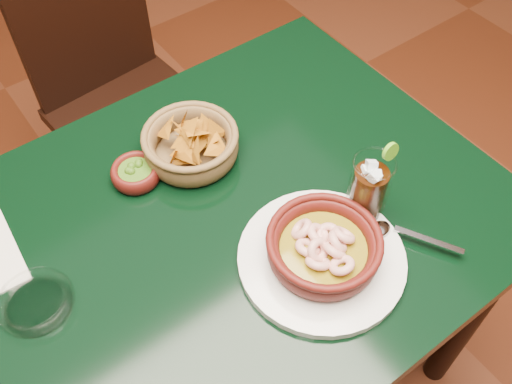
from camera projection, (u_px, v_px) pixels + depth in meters
dining_table at (191, 270)px, 1.10m from camera, size 1.20×0.80×0.75m
dining_chair at (120, 95)px, 1.65m from camera, size 0.44×0.44×0.88m
shrimp_plate at (323, 250)px, 0.97m from camera, size 0.35×0.29×0.08m
chip_basket at (191, 144)px, 1.12m from camera, size 0.22×0.22×0.13m
guacamole_ramekin at (136, 173)px, 1.10m from camera, size 0.11×0.11×0.04m
cola_drink at (368, 191)px, 1.00m from camera, size 0.15×0.15×0.17m
glass_ashtray at (36, 302)px, 0.93m from camera, size 0.13×0.13×0.03m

